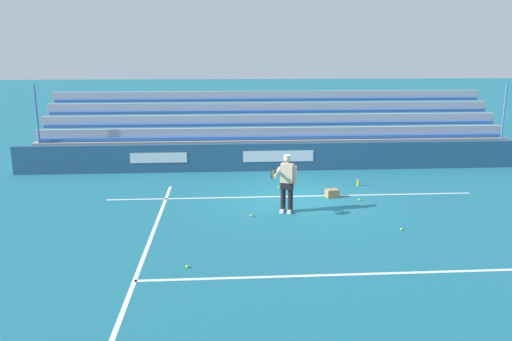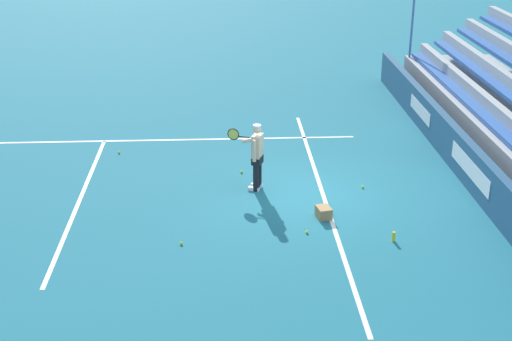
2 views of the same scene
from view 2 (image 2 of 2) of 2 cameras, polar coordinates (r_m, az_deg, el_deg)
The scene contains 13 objects.
ground_plane at distance 17.77m, azimuth 3.78°, elevation -1.94°, with size 160.00×160.00×0.00m, color #1E6B7F.
court_baseline_white at distance 17.83m, azimuth 5.37°, elevation -1.89°, with size 12.00×0.10×0.01m, color white.
court_sideline_white at distance 21.55m, azimuth -8.10°, elevation 2.42°, with size 0.10×12.00×0.01m, color white.
court_service_line_white at distance 18.00m, azimuth -13.91°, elevation -2.25°, with size 8.22×0.10×0.01m, color white.
back_wall_sponsor_board at distance 18.54m, azimuth 17.12°, elevation -0.02°, with size 20.69×0.25×1.10m.
tennis_player at distance 17.71m, azimuth 0.03°, elevation 1.17°, with size 0.83×0.92×1.71m.
ball_box_cardboard at distance 16.61m, azimuth 5.43°, elevation -3.35°, with size 0.40×0.30×0.26m, color #A87F51.
tennis_ball_stray_back at distance 18.99m, azimuth -1.17°, elevation -0.10°, with size 0.07×0.07×0.07m, color #CCE533.
tennis_ball_far_right at distance 15.49m, azimuth -6.00°, elevation -5.81°, with size 0.07×0.07×0.07m, color #CCE533.
tennis_ball_by_box at distance 20.68m, azimuth -10.91°, elevation 1.43°, with size 0.07×0.07×0.07m, color #CCE533.
tennis_ball_midcourt at distance 18.29m, azimuth 8.53°, elevation -1.30°, with size 0.07×0.07×0.07m, color #CCE533.
tennis_ball_on_baseline at distance 15.90m, azimuth 4.09°, elevation -4.93°, with size 0.07×0.07×0.07m, color #CCE533.
water_bottle at distance 15.80m, azimuth 10.95°, elevation -5.21°, with size 0.07×0.07×0.22m, color yellow.
Camera 2 is at (-16.03, 1.99, 7.40)m, focal length 50.00 mm.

